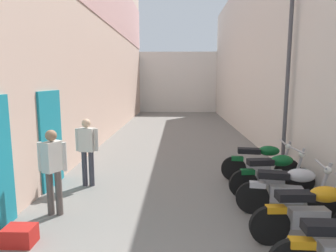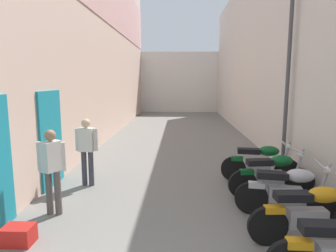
{
  "view_description": "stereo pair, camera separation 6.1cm",
  "coord_description": "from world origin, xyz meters",
  "px_view_note": "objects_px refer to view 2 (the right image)",
  "views": [
    {
      "loc": [
        -0.02,
        -0.95,
        2.43
      ],
      "look_at": [
        -0.28,
        7.25,
        1.16
      ],
      "focal_mm": 31.68,
      "sensor_mm": 36.0,
      "label": 1
    },
    {
      "loc": [
        0.04,
        -0.95,
        2.43
      ],
      "look_at": [
        -0.28,
        7.25,
        1.16
      ],
      "focal_mm": 31.68,
      "sensor_mm": 36.0,
      "label": 2
    }
  ],
  "objects_px": {
    "motorcycle_fifth": "(273,174)",
    "street_lamp": "(285,64)",
    "plastic_crate": "(18,235)",
    "motorcycle_fourth": "(289,190)",
    "pedestrian_further_down": "(87,147)",
    "pedestrian_mid_alley": "(52,166)",
    "motorcycle_third": "(311,213)",
    "motorcycle_sixth": "(261,162)"
  },
  "relations": [
    {
      "from": "motorcycle_third",
      "to": "motorcycle_fifth",
      "type": "height_order",
      "value": "same"
    },
    {
      "from": "motorcycle_sixth",
      "to": "plastic_crate",
      "type": "relative_size",
      "value": 4.19
    },
    {
      "from": "street_lamp",
      "to": "pedestrian_further_down",
      "type": "bearing_deg",
      "value": -166.41
    },
    {
      "from": "street_lamp",
      "to": "motorcycle_fifth",
      "type": "bearing_deg",
      "value": -112.57
    },
    {
      "from": "plastic_crate",
      "to": "motorcycle_fourth",
      "type": "bearing_deg",
      "value": 13.73
    },
    {
      "from": "motorcycle_fifth",
      "to": "motorcycle_fourth",
      "type": "bearing_deg",
      "value": -90.0
    },
    {
      "from": "motorcycle_third",
      "to": "motorcycle_sixth",
      "type": "bearing_deg",
      "value": 90.0
    },
    {
      "from": "motorcycle_third",
      "to": "street_lamp",
      "type": "distance_m",
      "value": 4.29
    },
    {
      "from": "motorcycle_fourth",
      "to": "pedestrian_mid_alley",
      "type": "bearing_deg",
      "value": -179.32
    },
    {
      "from": "plastic_crate",
      "to": "motorcycle_fifth",
      "type": "bearing_deg",
      "value": 24.54
    },
    {
      "from": "pedestrian_further_down",
      "to": "plastic_crate",
      "type": "relative_size",
      "value": 3.57
    },
    {
      "from": "motorcycle_third",
      "to": "pedestrian_mid_alley",
      "type": "height_order",
      "value": "pedestrian_mid_alley"
    },
    {
      "from": "motorcycle_sixth",
      "to": "street_lamp",
      "type": "xyz_separation_m",
      "value": [
        0.7,
        0.78,
        2.34
      ]
    },
    {
      "from": "motorcycle_fifth",
      "to": "plastic_crate",
      "type": "height_order",
      "value": "motorcycle_fifth"
    },
    {
      "from": "motorcycle_third",
      "to": "pedestrian_mid_alley",
      "type": "distance_m",
      "value": 4.33
    },
    {
      "from": "motorcycle_third",
      "to": "pedestrian_further_down",
      "type": "distance_m",
      "value": 4.73
    },
    {
      "from": "motorcycle_sixth",
      "to": "pedestrian_mid_alley",
      "type": "bearing_deg",
      "value": -155.99
    },
    {
      "from": "plastic_crate",
      "to": "pedestrian_further_down",
      "type": "bearing_deg",
      "value": 83.76
    },
    {
      "from": "pedestrian_mid_alley",
      "to": "pedestrian_further_down",
      "type": "xyz_separation_m",
      "value": [
        0.16,
        1.51,
        0.0
      ]
    },
    {
      "from": "plastic_crate",
      "to": "street_lamp",
      "type": "xyz_separation_m",
      "value": [
        5.05,
        3.67,
        2.7
      ]
    },
    {
      "from": "plastic_crate",
      "to": "pedestrian_mid_alley",
      "type": "bearing_deg",
      "value": 83.37
    },
    {
      "from": "motorcycle_fifth",
      "to": "street_lamp",
      "type": "xyz_separation_m",
      "value": [
        0.7,
        1.69,
        2.34
      ]
    },
    {
      "from": "motorcycle_fourth",
      "to": "motorcycle_sixth",
      "type": "xyz_separation_m",
      "value": [
        0.0,
        1.83,
        0.0
      ]
    },
    {
      "from": "pedestrian_mid_alley",
      "to": "street_lamp",
      "type": "xyz_separation_m",
      "value": [
        4.93,
        2.66,
        1.92
      ]
    },
    {
      "from": "pedestrian_mid_alley",
      "to": "pedestrian_further_down",
      "type": "distance_m",
      "value": 1.52
    },
    {
      "from": "motorcycle_fourth",
      "to": "pedestrian_further_down",
      "type": "relative_size",
      "value": 1.17
    },
    {
      "from": "motorcycle_fifth",
      "to": "pedestrian_further_down",
      "type": "relative_size",
      "value": 1.18
    },
    {
      "from": "motorcycle_third",
      "to": "motorcycle_fourth",
      "type": "distance_m",
      "value": 0.91
    },
    {
      "from": "motorcycle_fourth",
      "to": "street_lamp",
      "type": "xyz_separation_m",
      "value": [
        0.7,
        2.61,
        2.34
      ]
    },
    {
      "from": "plastic_crate",
      "to": "motorcycle_third",
      "type": "bearing_deg",
      "value": 1.98
    },
    {
      "from": "motorcycle_fourth",
      "to": "pedestrian_mid_alley",
      "type": "distance_m",
      "value": 4.25
    },
    {
      "from": "motorcycle_fifth",
      "to": "pedestrian_further_down",
      "type": "distance_m",
      "value": 4.12
    },
    {
      "from": "motorcycle_third",
      "to": "pedestrian_further_down",
      "type": "bearing_deg",
      "value": 149.76
    },
    {
      "from": "motorcycle_fourth",
      "to": "pedestrian_further_down",
      "type": "xyz_separation_m",
      "value": [
        -4.07,
        1.46,
        0.42
      ]
    },
    {
      "from": "street_lamp",
      "to": "motorcycle_fourth",
      "type": "bearing_deg",
      "value": -105.06
    },
    {
      "from": "pedestrian_further_down",
      "to": "pedestrian_mid_alley",
      "type": "bearing_deg",
      "value": -95.98
    },
    {
      "from": "motorcycle_third",
      "to": "motorcycle_sixth",
      "type": "xyz_separation_m",
      "value": [
        -0.0,
        2.74,
        0.0
      ]
    },
    {
      "from": "motorcycle_fourth",
      "to": "street_lamp",
      "type": "relative_size",
      "value": 0.38
    },
    {
      "from": "motorcycle_fourth",
      "to": "street_lamp",
      "type": "bearing_deg",
      "value": 74.94
    },
    {
      "from": "motorcycle_fourth",
      "to": "motorcycle_third",
      "type": "bearing_deg",
      "value": -89.99
    },
    {
      "from": "street_lamp",
      "to": "motorcycle_sixth",
      "type": "bearing_deg",
      "value": -131.99
    },
    {
      "from": "motorcycle_fifth",
      "to": "plastic_crate",
      "type": "xyz_separation_m",
      "value": [
        -4.34,
        -1.98,
        -0.36
      ]
    }
  ]
}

